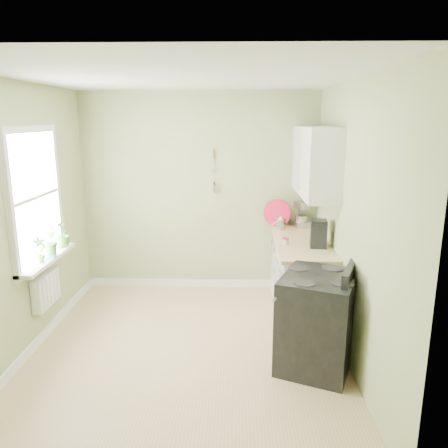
{
  "coord_description": "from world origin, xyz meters",
  "views": [
    {
      "loc": [
        0.49,
        -4.08,
        2.33
      ],
      "look_at": [
        0.37,
        0.55,
        1.22
      ],
      "focal_mm": 35.0,
      "sensor_mm": 36.0,
      "label": 1
    }
  ],
  "objects_px": {
    "stand_mixer": "(300,214)",
    "stove": "(317,321)",
    "kettle": "(280,223)",
    "coffee_maker": "(318,234)"
  },
  "relations": [
    {
      "from": "stove",
      "to": "coffee_maker",
      "type": "height_order",
      "value": "coffee_maker"
    },
    {
      "from": "kettle",
      "to": "coffee_maker",
      "type": "distance_m",
      "value": 0.86
    },
    {
      "from": "stand_mixer",
      "to": "coffee_maker",
      "type": "bearing_deg",
      "value": -86.55
    },
    {
      "from": "stove",
      "to": "stand_mixer",
      "type": "height_order",
      "value": "stand_mixer"
    },
    {
      "from": "coffee_maker",
      "to": "stove",
      "type": "bearing_deg",
      "value": -99.07
    },
    {
      "from": "stove",
      "to": "stand_mixer",
      "type": "relative_size",
      "value": 2.7
    },
    {
      "from": "stand_mixer",
      "to": "stove",
      "type": "bearing_deg",
      "value": -92.75
    },
    {
      "from": "stand_mixer",
      "to": "coffee_maker",
      "type": "relative_size",
      "value": 1.23
    },
    {
      "from": "stove",
      "to": "stand_mixer",
      "type": "xyz_separation_m",
      "value": [
        0.1,
        1.98,
        0.61
      ]
    },
    {
      "from": "stove",
      "to": "kettle",
      "type": "bearing_deg",
      "value": 96.18
    }
  ]
}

